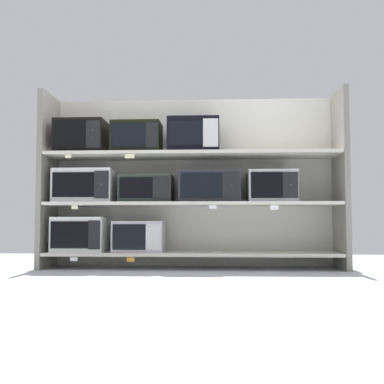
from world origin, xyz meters
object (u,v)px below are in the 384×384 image
Objects in this scene: microwave_2 at (85,186)px; microwave_7 at (137,138)px; microwave_1 at (139,236)px; microwave_3 at (147,189)px; microwave_0 at (81,234)px; microwave_8 at (194,137)px; microwave_4 at (210,187)px; microwave_6 at (81,138)px; microwave_5 at (271,187)px.

microwave_7 is at bearing -0.02° from microwave_2.
microwave_1 is 0.46m from microwave_3.
microwave_0 is 1.05× the size of microwave_7.
microwave_7 is (0.54, -0.00, 0.93)m from microwave_0.
microwave_1 is at bearing -0.02° from microwave_0.
microwave_8 reaches higher than microwave_1.
microwave_7 is at bearing -179.91° from microwave_3.
microwave_8 reaches higher than microwave_3.
microwave_2 is at bearing 179.99° from microwave_4.
microwave_8 is at bearing 0.01° from microwave_3.
microwave_8 is (0.52, 0.00, 0.96)m from microwave_1.
microwave_0 is 0.94m from microwave_6.
microwave_5 is 0.88m from microwave_8.
microwave_6 reaches higher than microwave_5.
microwave_5 is at bearing 0.00° from microwave_6.
microwave_2 reaches higher than microwave_3.
microwave_7 is (-0.03, 0.00, 0.95)m from microwave_1.
microwave_1 is at bearing 180.00° from microwave_5.
microwave_8 reaches higher than microwave_5.
microwave_3 is at bearing -179.99° from microwave_8.
microwave_1 is 1.05× the size of microwave_5.
microwave_3 is at bearing 0.09° from microwave_7.
microwave_6 is at bearing -179.98° from microwave_7.
microwave_7 is at bearing 179.99° from microwave_5.
microwave_4 is 1.19× the size of microwave_8.
microwave_8 is (1.05, 0.00, 0.47)m from microwave_2.
microwave_0 is 1.32m from microwave_4.
microwave_6 reaches higher than microwave_2.
microwave_6 is 1.10m from microwave_8.
microwave_8 is (-0.15, 0.00, 0.49)m from microwave_4.
microwave_2 is 1.15m from microwave_8.
microwave_5 is at bearing -0.00° from microwave_4.
microwave_5 reaches higher than microwave_3.
microwave_6 reaches higher than microwave_1.
microwave_2 is at bearing 180.00° from microwave_3.
microwave_3 is 1.05× the size of microwave_6.
microwave_2 is at bearing 0.14° from microwave_0.
microwave_0 is at bearing -179.99° from microwave_8.
microwave_1 is 1.34m from microwave_5.
microwave_1 is 1.02× the size of microwave_7.
microwave_6 is (-0.64, -0.00, 0.50)m from microwave_3.
microwave_4 is 0.85m from microwave_7.
microwave_4 is (1.24, -0.00, 0.45)m from microwave_0.
microwave_0 is at bearing 1.94° from microwave_6.
microwave_4 is at bearing 180.00° from microwave_5.
microwave_4 reaches higher than microwave_0.
microwave_0 is at bearing 179.99° from microwave_7.
microwave_0 is 0.99× the size of microwave_3.
microwave_4 is at bearing -0.01° from microwave_2.
microwave_6 is at bearing -178.06° from microwave_0.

